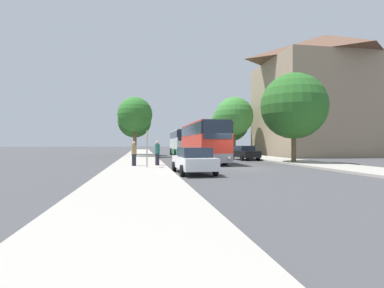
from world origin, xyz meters
TOP-DOWN VIEW (x-y plane):
  - ground_plane at (0.00, 0.00)m, footprint 300.00×300.00m
  - sidewalk_left at (-7.00, 0.00)m, footprint 4.00×120.00m
  - sidewalk_right at (7.00, 0.00)m, footprint 4.00×120.00m
  - building_right_background at (18.91, 18.32)m, footprint 17.01×13.35m
  - bus_front at (-1.23, 6.61)m, footprint 2.73×11.29m
  - bus_middle at (-1.13, 22.02)m, footprint 2.76×10.48m
  - parked_car_left_curb at (-3.84, -3.49)m, footprint 2.14×4.73m
  - parked_car_right_near at (3.89, 9.59)m, footprint 2.12×4.31m
  - parked_car_right_far at (3.92, 21.39)m, footprint 2.07×4.51m
  - bus_stop_sign at (-6.42, -0.35)m, footprint 0.08×0.45m
  - pedestrian_waiting_near at (-7.31, 1.18)m, footprint 0.36×0.36m
  - pedestrian_waiting_far at (-5.65, 1.46)m, footprint 0.36×0.36m
  - tree_left_near at (-7.59, 17.97)m, footprint 4.36×4.36m
  - tree_left_far at (-7.77, 23.52)m, footprint 4.78×4.78m
  - tree_right_near at (6.65, 21.80)m, footprint 5.57×5.57m
  - tree_right_mid at (7.79, 27.61)m, footprint 6.25×6.25m
  - tree_right_far at (6.20, 3.62)m, footprint 5.68×5.68m

SIDE VIEW (x-z plane):
  - ground_plane at x=0.00m, z-range 0.00..0.00m
  - sidewalk_left at x=-7.00m, z-range 0.00..0.15m
  - sidewalk_right at x=7.00m, z-range 0.00..0.15m
  - parked_car_right_far at x=3.92m, z-range 0.05..1.43m
  - parked_car_right_near at x=3.89m, z-range 0.03..1.52m
  - parked_car_left_curb at x=-3.84m, z-range 0.03..1.54m
  - pedestrian_waiting_near at x=-7.31m, z-range 0.16..1.90m
  - pedestrian_waiting_far at x=-5.65m, z-range 0.16..1.93m
  - bus_stop_sign at x=-6.42m, z-range 0.45..2.90m
  - bus_front at x=-1.23m, z-range 0.11..3.65m
  - bus_middle at x=-1.13m, z-range 0.11..3.67m
  - tree_left_far at x=-7.77m, z-range 1.35..8.55m
  - tree_right_far at x=6.20m, z-range 1.13..8.80m
  - tree_right_mid at x=7.79m, z-range 1.10..9.27m
  - tree_left_near at x=-7.59m, z-range 1.67..9.12m
  - tree_right_near at x=6.65m, z-range 1.54..9.93m
  - building_right_background at x=18.91m, z-range 0.00..17.17m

